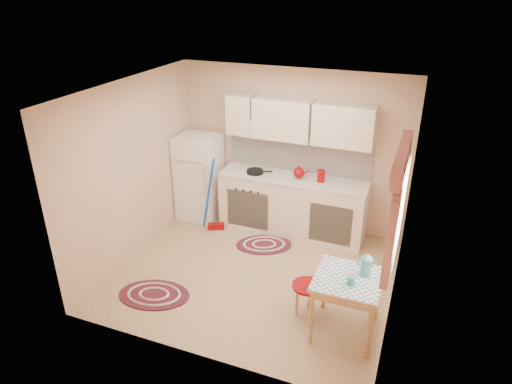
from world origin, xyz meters
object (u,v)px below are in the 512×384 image
stool (306,299)px  base_cabinets (292,206)px  fridge (199,177)px  table (345,305)px

stool → base_cabinets: bearing=112.1°
fridge → table: fridge is taller
table → stool: table is taller
table → base_cabinets: bearing=122.0°
fridge → stool: 2.98m
table → fridge: bearing=145.7°
stool → table: bearing=-14.8°
fridge → base_cabinets: size_ratio=0.62×
table → stool: bearing=165.2°
base_cabinets → table: size_ratio=3.12×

